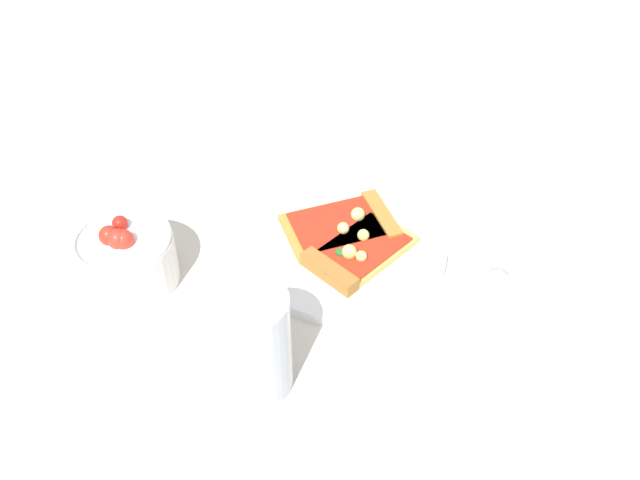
# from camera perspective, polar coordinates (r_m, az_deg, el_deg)

# --- Properties ---
(ground_plane) EXTENTS (2.40, 2.40, 0.00)m
(ground_plane) POSITION_cam_1_polar(r_m,az_deg,el_deg) (0.93, 0.68, -0.07)
(ground_plane) COLOR beige
(ground_plane) RESTS_ON ground
(plate) EXTENTS (0.25, 0.25, 0.01)m
(plate) POSITION_cam_1_polar(r_m,az_deg,el_deg) (0.91, 2.15, -0.66)
(plate) COLOR white
(plate) RESTS_ON ground_plane
(pizza_slice_near) EXTENTS (0.15, 0.12, 0.02)m
(pizza_slice_near) POSITION_cam_1_polar(r_m,az_deg,el_deg) (0.88, 2.73, -1.13)
(pizza_slice_near) COLOR #E5B256
(pizza_slice_near) RESTS_ON plate
(pizza_slice_far) EXTENTS (0.14, 0.11, 0.02)m
(pizza_slice_far) POSITION_cam_1_polar(r_m,az_deg,el_deg) (0.92, 2.17, 1.20)
(pizza_slice_far) COLOR gold
(pizza_slice_far) RESTS_ON plate
(salad_bowl) EXTENTS (0.12, 0.12, 0.09)m
(salad_bowl) POSITION_cam_1_polar(r_m,az_deg,el_deg) (0.88, -15.13, -1.31)
(salad_bowl) COLOR white
(salad_bowl) RESTS_ON ground_plane
(soda_glass) EXTENTS (0.08, 0.08, 0.13)m
(soda_glass) POSITION_cam_1_polar(r_m,az_deg,el_deg) (0.74, -5.28, -8.23)
(soda_glass) COLOR silver
(soda_glass) RESTS_ON ground_plane
(paper_napkin) EXTENTS (0.15, 0.16, 0.00)m
(paper_napkin) POSITION_cam_1_polar(r_m,az_deg,el_deg) (1.14, 3.30, 9.46)
(paper_napkin) COLOR white
(paper_napkin) RESTS_ON ground_plane
(pepper_shaker) EXTENTS (0.03, 0.03, 0.07)m
(pepper_shaker) POSITION_cam_1_polar(r_m,az_deg,el_deg) (0.84, 13.64, -3.89)
(pepper_shaker) COLOR silver
(pepper_shaker) RESTS_ON ground_plane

